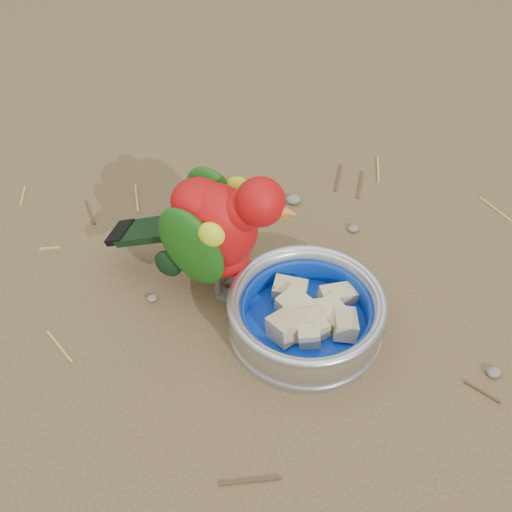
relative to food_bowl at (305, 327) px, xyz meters
name	(u,v)px	position (x,y,z in m)	size (l,w,h in m)	color
ground	(284,352)	(-0.04, -0.02, -0.01)	(60.00, 60.00, 0.00)	brown
food_bowl	(305,327)	(0.00, 0.00, 0.00)	(0.20, 0.20, 0.02)	#B2B2BA
bowl_wall	(306,312)	(0.00, 0.00, 0.03)	(0.20, 0.20, 0.04)	#B2B2BA
fruit_wedges	(306,315)	(0.00, 0.00, 0.02)	(0.12, 0.12, 0.03)	tan
lory_parrot	(217,236)	(-0.08, 0.11, 0.09)	(0.11, 0.24, 0.19)	#AC0A0B
ground_debris	(303,306)	(0.01, 0.04, -0.01)	(0.90, 0.80, 0.01)	#AC9248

